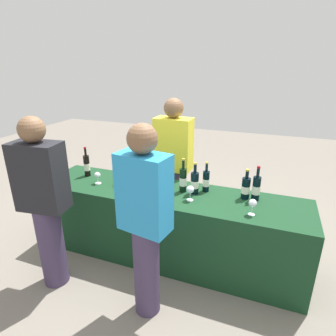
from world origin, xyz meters
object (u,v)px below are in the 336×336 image
Objects in this scene: wine_bottle_6 at (256,188)px; server_pouring at (173,163)px; wine_glass_1 at (148,183)px; guest_1 at (145,220)px; wine_bottle_4 at (206,181)px; wine_glass_3 at (253,204)px; wine_bottle_5 at (246,188)px; wine_bottle_2 at (183,180)px; wine_glass_0 at (97,176)px; guest_0 at (44,201)px; wine_glass_2 at (190,190)px; wine_bottle_3 at (195,183)px; wine_bottle_0 at (87,165)px; wine_bottle_1 at (124,172)px.

server_pouring reaches higher than wine_bottle_6.
guest_1 is at bearing -67.42° from wine_glass_1.
wine_glass_3 is at bearing -33.93° from wine_bottle_4.
wine_bottle_5 is 0.18× the size of server_pouring.
wine_bottle_2 is 0.21× the size of server_pouring.
guest_0 is (-0.09, -0.65, 0.00)m from wine_glass_0.
wine_bottle_2 is at bearing 25.83° from wine_glass_1.
wine_bottle_2 is at bearing 161.20° from wine_glass_3.
wine_glass_3 is at bearing 11.47° from guest_0.
wine_bottle_5 is 2.02× the size of wine_glass_2.
wine_glass_3 is at bearing -3.61° from wine_glass_0.
wine_bottle_3 is 0.20× the size of server_pouring.
wine_glass_0 is at bearing 43.39° from server_pouring.
wine_bottle_0 is 2.32× the size of wine_glass_2.
guest_0 reaches higher than wine_bottle_1.
wine_bottle_6 is at bearing 158.37° from server_pouring.
server_pouring is at bearing 157.52° from wine_bottle_6.
wine_bottle_0 is 1.15× the size of wine_bottle_5.
wine_bottle_2 is 0.90m from wine_glass_0.
wine_bottle_2 is 0.51m from server_pouring.
wine_bottle_6 is (0.47, -0.03, 0.01)m from wine_bottle_4.
wine_bottle_1 is 1.15× the size of wine_bottle_5.
wine_glass_1 is 0.59m from server_pouring.
wine_glass_2 is 0.56m from wine_glass_3.
wine_bottle_6 is at bearing 2.63° from wine_bottle_1.
wine_glass_3 is 0.90m from guest_1.
guest_0 is (0.14, -0.79, -0.03)m from wine_bottle_0.
server_pouring is at bearing 26.68° from wine_bottle_0.
server_pouring is 1.42m from guest_0.
guest_0 is at bearing -141.31° from wine_bottle_2.
wine_bottle_2 is 1.18× the size of wine_bottle_5.
wine_bottle_0 reaches higher than wine_glass_0.
guest_0 reaches higher than wine_glass_1.
wine_bottle_0 is at bearing 93.00° from guest_0.
server_pouring reaches higher than wine_glass_2.
wine_bottle_4 is at bearing 176.72° from wine_bottle_6.
wine_bottle_6 reaches higher than wine_glass_2.
server_pouring is at bearing 85.77° from wine_glass_1.
wine_glass_1 is at bearing -155.68° from wine_bottle_4.
wine_glass_0 is 1.01m from wine_glass_2.
wine_glass_0 is (0.23, -0.14, -0.03)m from wine_bottle_0.
wine_glass_2 is at bearing -52.84° from wine_bottle_2.
wine_bottle_1 is at bearing -177.37° from wine_bottle_6.
guest_1 is at bearing -101.56° from wine_bottle_3.
wine_bottle_4 is 0.19× the size of guest_1.
wine_bottle_3 reaches higher than wine_glass_0.
server_pouring reaches higher than guest_0.
wine_bottle_4 reaches higher than wine_glass_3.
wine_bottle_3 reaches higher than wine_bottle_4.
wine_bottle_5 is at bearing -3.26° from wine_bottle_4.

